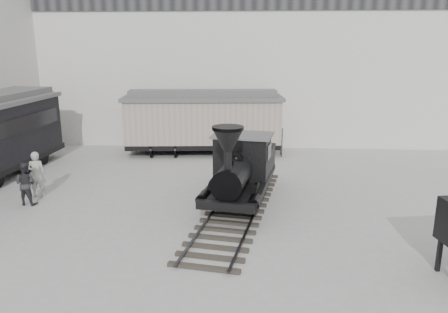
# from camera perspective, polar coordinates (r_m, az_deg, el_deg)

# --- Properties ---
(ground) EXTENTS (90.00, 90.00, 0.00)m
(ground) POSITION_cam_1_polar(r_m,az_deg,el_deg) (13.93, -4.70, -11.76)
(ground) COLOR #9E9E9B
(north_wall) EXTENTS (34.00, 2.51, 11.00)m
(north_wall) POSITION_cam_1_polar(r_m,az_deg,el_deg) (27.41, -0.45, 13.23)
(north_wall) COLOR silver
(north_wall) RESTS_ON ground
(locomotive) EXTENTS (3.73, 9.95, 3.44)m
(locomotive) POSITION_cam_1_polar(r_m,az_deg,el_deg) (17.03, 2.20, -2.18)
(locomotive) COLOR #2F2B26
(locomotive) RESTS_ON ground
(boxcar) EXTENTS (9.13, 3.54, 3.66)m
(boxcar) POSITION_cam_1_polar(r_m,az_deg,el_deg) (24.98, -2.73, 4.71)
(boxcar) COLOR black
(boxcar) RESTS_ON ground
(visitor_a) EXTENTS (0.78, 0.60, 1.92)m
(visitor_a) POSITION_cam_1_polar(r_m,az_deg,el_deg) (19.53, -23.27, -2.14)
(visitor_a) COLOR #AEB1A3
(visitor_a) RESTS_ON ground
(visitor_b) EXTENTS (0.90, 0.74, 1.72)m
(visitor_b) POSITION_cam_1_polar(r_m,az_deg,el_deg) (18.77, -24.50, -3.23)
(visitor_b) COLOR #2D2C30
(visitor_b) RESTS_ON ground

